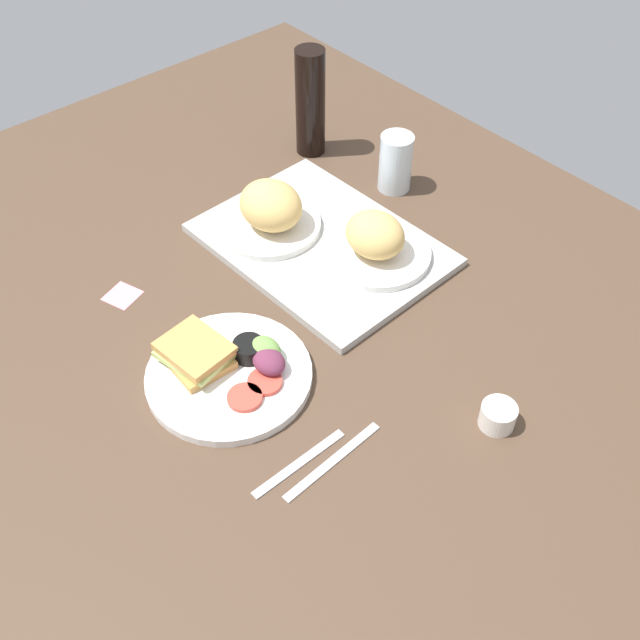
% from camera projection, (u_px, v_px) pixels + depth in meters
% --- Properties ---
extents(ground_plane, '(1.90, 1.50, 0.03)m').
position_uv_depth(ground_plane, '(299.00, 344.00, 1.32)').
color(ground_plane, '#4C3828').
extents(serving_tray, '(0.46, 0.34, 0.02)m').
position_uv_depth(serving_tray, '(321.00, 245.00, 1.47)').
color(serving_tray, '#B2B2AD').
rests_on(serving_tray, ground_plane).
extents(bread_plate_near, '(0.21, 0.21, 0.10)m').
position_uv_depth(bread_plate_near, '(270.00, 211.00, 1.46)').
color(bread_plate_near, white).
rests_on(bread_plate_near, serving_tray).
extents(bread_plate_far, '(0.20, 0.20, 0.09)m').
position_uv_depth(bread_plate_far, '(376.00, 242.00, 1.40)').
color(bread_plate_far, white).
rests_on(bread_plate_far, serving_tray).
extents(plate_with_salad, '(0.27, 0.27, 0.05)m').
position_uv_depth(plate_with_salad, '(228.00, 368.00, 1.24)').
color(plate_with_salad, white).
rests_on(plate_with_salad, ground_plane).
extents(drinking_glass, '(0.07, 0.07, 0.12)m').
position_uv_depth(drinking_glass, '(396.00, 163.00, 1.56)').
color(drinking_glass, silver).
rests_on(drinking_glass, ground_plane).
extents(soda_bottle, '(0.06, 0.06, 0.24)m').
position_uv_depth(soda_bottle, '(310.00, 103.00, 1.62)').
color(soda_bottle, black).
rests_on(soda_bottle, ground_plane).
extents(espresso_cup, '(0.06, 0.06, 0.04)m').
position_uv_depth(espresso_cup, '(498.00, 416.00, 1.17)').
color(espresso_cup, silver).
rests_on(espresso_cup, ground_plane).
extents(fork, '(0.01, 0.17, 0.01)m').
position_uv_depth(fork, '(299.00, 463.00, 1.13)').
color(fork, '#B7B7BC').
rests_on(fork, ground_plane).
extents(knife, '(0.02, 0.19, 0.01)m').
position_uv_depth(knife, '(333.00, 461.00, 1.13)').
color(knife, '#B7B7BC').
rests_on(knife, ground_plane).
extents(sticky_note, '(0.07, 0.07, 0.00)m').
position_uv_depth(sticky_note, '(122.00, 295.00, 1.38)').
color(sticky_note, pink).
rests_on(sticky_note, ground_plane).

